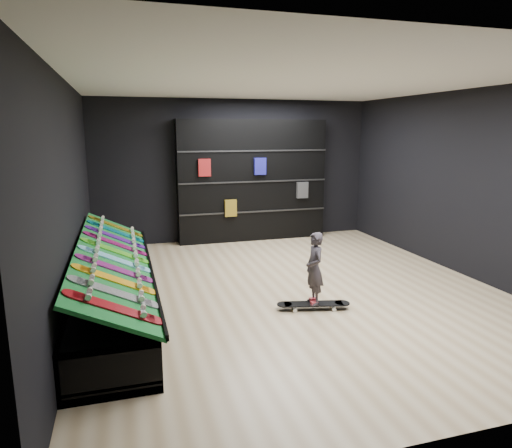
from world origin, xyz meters
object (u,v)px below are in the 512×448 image
object	(u,v)px
back_shelving	(252,181)
child	(314,282)
display_rack	(113,291)
floor_skateboard	(313,306)

from	to	relation	value
back_shelving	child	distance (m)	4.23
display_rack	child	xyz separation A→B (m)	(2.56, -0.80, 0.13)
display_rack	child	size ratio (longest dim) A/B	7.75
floor_skateboard	child	world-z (taller)	child
display_rack	floor_skateboard	world-z (taller)	display_rack
back_shelving	child	xyz separation A→B (m)	(-0.33, -4.12, -0.91)
display_rack	back_shelving	xyz separation A→B (m)	(2.89, 3.32, 1.04)
floor_skateboard	child	size ratio (longest dim) A/B	1.69
display_rack	floor_skateboard	bearing A→B (deg)	-17.35
floor_skateboard	child	distance (m)	0.33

